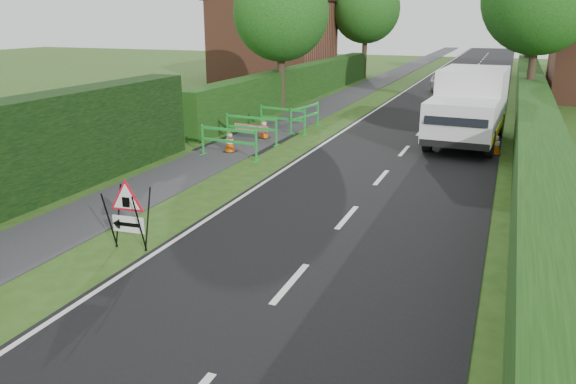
# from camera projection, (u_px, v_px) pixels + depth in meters

# --- Properties ---
(ground) EXTENTS (120.00, 120.00, 0.00)m
(ground) POSITION_uv_depth(u_px,v_px,m) (131.00, 285.00, 9.45)
(ground) COLOR #284A15
(ground) RESTS_ON ground
(road_surface) EXTENTS (6.00, 90.00, 0.02)m
(road_surface) POSITION_uv_depth(u_px,v_px,m) (465.00, 80.00, 39.64)
(road_surface) COLOR black
(road_surface) RESTS_ON ground
(footpath) EXTENTS (2.00, 90.00, 0.02)m
(footpath) POSITION_uv_depth(u_px,v_px,m) (388.00, 77.00, 41.57)
(footpath) COLOR #2D2D30
(footpath) RESTS_ON ground
(hedge_west_far) EXTENTS (1.00, 24.00, 1.80)m
(hedge_west_far) POSITION_uv_depth(u_px,v_px,m) (302.00, 99.00, 30.73)
(hedge_west_far) COLOR #14380F
(hedge_west_far) RESTS_ON ground
(hedge_east) EXTENTS (1.20, 50.00, 1.50)m
(hedge_east) POSITION_uv_depth(u_px,v_px,m) (531.00, 135.00, 21.38)
(hedge_east) COLOR #14380F
(hedge_east) RESTS_ON ground
(house_west) EXTENTS (7.50, 7.40, 7.88)m
(house_west) POSITION_uv_depth(u_px,v_px,m) (274.00, 38.00, 38.72)
(house_west) COLOR brown
(house_west) RESTS_ON ground
(tree_nw) EXTENTS (4.40, 4.40, 6.70)m
(tree_nw) POSITION_uv_depth(u_px,v_px,m) (281.00, 13.00, 25.70)
(tree_nw) COLOR #2D2116
(tree_nw) RESTS_ON ground
(tree_fw) EXTENTS (4.80, 4.80, 7.24)m
(tree_fw) POSITION_uv_depth(u_px,v_px,m) (366.00, 9.00, 39.80)
(tree_fw) COLOR #2D2116
(tree_fw) RESTS_ON ground
(tree_fe) EXTENTS (4.20, 4.20, 6.33)m
(tree_fe) POSITION_uv_depth(u_px,v_px,m) (531.00, 18.00, 39.68)
(tree_fe) COLOR #2D2116
(tree_fe) RESTS_ON ground
(triangle_sign) EXTENTS (0.88, 0.88, 1.19)m
(triangle_sign) POSITION_uv_depth(u_px,v_px,m) (125.00, 210.00, 10.60)
(triangle_sign) COLOR black
(triangle_sign) RESTS_ON ground
(works_van) EXTENTS (2.48, 5.71, 2.55)m
(works_van) POSITION_uv_depth(u_px,v_px,m) (469.00, 105.00, 19.69)
(works_van) COLOR silver
(works_van) RESTS_ON ground
(traffic_cone_0) EXTENTS (0.38, 0.38, 0.79)m
(traffic_cone_0) POSITION_uv_depth(u_px,v_px,m) (496.00, 143.00, 18.25)
(traffic_cone_0) COLOR black
(traffic_cone_0) RESTS_ON ground
(traffic_cone_1) EXTENTS (0.38, 0.38, 0.79)m
(traffic_cone_1) POSITION_uv_depth(u_px,v_px,m) (492.00, 135.00, 19.51)
(traffic_cone_1) COLOR black
(traffic_cone_1) RESTS_ON ground
(traffic_cone_2) EXTENTS (0.38, 0.38, 0.79)m
(traffic_cone_2) POSITION_uv_depth(u_px,v_px,m) (496.00, 127.00, 20.94)
(traffic_cone_2) COLOR black
(traffic_cone_2) RESTS_ON ground
(traffic_cone_3) EXTENTS (0.38, 0.38, 0.79)m
(traffic_cone_3) POSITION_uv_depth(u_px,v_px,m) (230.00, 141.00, 18.55)
(traffic_cone_3) COLOR black
(traffic_cone_3) RESTS_ON ground
(traffic_cone_4) EXTENTS (0.38, 0.38, 0.79)m
(traffic_cone_4) POSITION_uv_depth(u_px,v_px,m) (264.00, 128.00, 20.67)
(traffic_cone_4) COLOR black
(traffic_cone_4) RESTS_ON ground
(ped_barrier_0) EXTENTS (2.08, 0.54, 1.00)m
(ped_barrier_0) POSITION_uv_depth(u_px,v_px,m) (229.00, 139.00, 17.69)
(ped_barrier_0) COLOR green
(ped_barrier_0) RESTS_ON ground
(ped_barrier_1) EXTENTS (2.08, 0.52, 1.00)m
(ped_barrier_1) POSITION_uv_depth(u_px,v_px,m) (251.00, 126.00, 19.81)
(ped_barrier_1) COLOR green
(ped_barrier_1) RESTS_ON ground
(ped_barrier_2) EXTENTS (2.09, 0.73, 1.00)m
(ped_barrier_2) POSITION_uv_depth(u_px,v_px,m) (283.00, 117.00, 21.63)
(ped_barrier_2) COLOR green
(ped_barrier_2) RESTS_ON ground
(ped_barrier_3) EXTENTS (0.77, 2.09, 1.00)m
(ped_barrier_3) POSITION_uv_depth(u_px,v_px,m) (305.00, 114.00, 22.12)
(ped_barrier_3) COLOR green
(ped_barrier_3) RESTS_ON ground
(redwhite_plank) EXTENTS (1.48, 0.35, 0.25)m
(redwhite_plank) POSITION_uv_depth(u_px,v_px,m) (251.00, 140.00, 20.47)
(redwhite_plank) COLOR red
(redwhite_plank) RESTS_ON ground
(hatchback_car) EXTENTS (2.60, 4.17, 1.32)m
(hatchback_car) POSITION_uv_depth(u_px,v_px,m) (447.00, 83.00, 32.36)
(hatchback_car) COLOR silver
(hatchback_car) RESTS_ON ground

